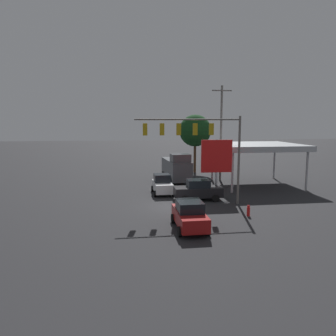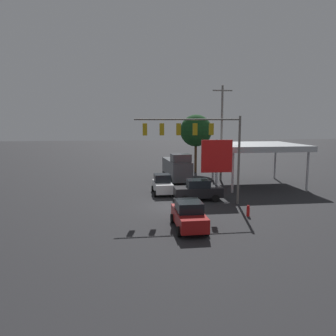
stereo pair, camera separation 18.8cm
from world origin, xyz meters
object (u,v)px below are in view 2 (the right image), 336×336
street_tree (196,131)px  traffic_signal_assembly (197,136)px  delivery_truck (177,168)px  sedan_waiting (198,190)px  utility_pole (222,131)px  price_sign (217,158)px  sedan_far (189,215)px  fire_hydrant (248,211)px  hatchback_crossing (162,184)px

street_tree → traffic_signal_assembly: bearing=77.7°
delivery_truck → sedan_waiting: delivery_truck is taller
street_tree → utility_pole: bearing=104.6°
utility_pole → price_sign: (3.14, 8.92, -2.21)m
traffic_signal_assembly → price_sign: size_ratio=1.65×
traffic_signal_assembly → delivery_truck: (-0.13, -11.06, -4.29)m
delivery_truck → sedan_waiting: (-0.49, 9.24, -0.74)m
utility_pole → price_sign: bearing=70.6°
sedan_far → fire_hydrant: bearing=114.4°
hatchback_crossing → fire_hydrant: hatchback_crossing is taller
street_tree → price_sign: bearing=84.8°
traffic_signal_assembly → sedan_far: size_ratio=2.08×
traffic_signal_assembly → hatchback_crossing: 7.43m
hatchback_crossing → utility_pole: bearing=128.5°
delivery_truck → fire_hydrant: (-3.14, 14.89, -1.26)m
traffic_signal_assembly → sedan_waiting: bearing=-108.7°
sedan_waiting → street_tree: street_tree is taller
sedan_waiting → hatchback_crossing: hatchback_crossing is taller
sedan_waiting → sedan_far: 8.35m
price_sign → fire_hydrant: price_sign is taller
price_sign → delivery_truck: price_sign is taller
delivery_truck → sedan_far: bearing=-10.1°
fire_hydrant → delivery_truck: bearing=-78.1°
hatchback_crossing → delivery_truck: bearing=157.1°
sedan_waiting → hatchback_crossing: size_ratio=1.16×
traffic_signal_assembly → utility_pole: (-5.69, -11.53, 0.06)m
utility_pole → street_tree: bearing=-75.4°
sedan_far → utility_pole: bearing=156.9°
traffic_signal_assembly → delivery_truck: 11.86m
price_sign → street_tree: 15.75m
price_sign → street_tree: (-1.41, -15.55, 2.10)m
traffic_signal_assembly → street_tree: street_tree is taller
sedan_far → sedan_waiting: bearing=162.8°
sedan_waiting → street_tree: bearing=-100.8°
delivery_truck → sedan_far: size_ratio=1.57×
sedan_waiting → sedan_far: size_ratio=1.01×
street_tree → fire_hydrant: bearing=88.2°
sedan_waiting → street_tree: size_ratio=0.54×
fire_hydrant → street_tree: bearing=-91.8°
sedan_waiting → street_tree: 17.41m
sedan_waiting → fire_hydrant: sedan_waiting is taller
sedan_far → fire_hydrant: size_ratio=5.00×
price_sign → hatchback_crossing: price_sign is taller
delivery_truck → hatchback_crossing: 6.65m
price_sign → sedan_waiting: price_sign is taller
utility_pole → street_tree: (1.73, -6.63, -0.10)m
traffic_signal_assembly → utility_pole: size_ratio=0.79×
hatchback_crossing → street_tree: bearing=153.6°
sedan_far → hatchback_crossing: bearing=-177.5°
traffic_signal_assembly → price_sign: traffic_signal_assembly is taller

